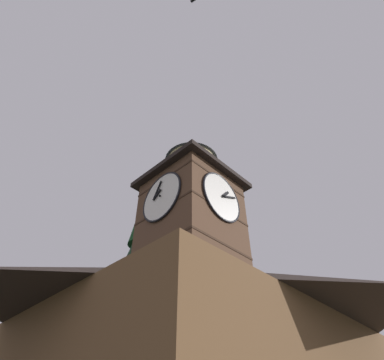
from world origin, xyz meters
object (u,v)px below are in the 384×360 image
at_px(clock_tower, 191,206).
at_px(flying_bird_low, 213,160).
at_px(moon, 61,335).
at_px(pine_tree_behind, 130,337).

xyz_separation_m(clock_tower, flying_bird_low, (-2.74, -0.70, 5.46)).
xyz_separation_m(clock_tower, moon, (-11.94, -36.44, 3.05)).
bearing_deg(moon, pine_tree_behind, 71.43).
distance_m(pine_tree_behind, flying_bird_low, 11.49).
xyz_separation_m(pine_tree_behind, moon, (-10.10, -30.07, 7.53)).
relative_size(pine_tree_behind, moon, 7.17).
distance_m(clock_tower, moon, 38.47).
distance_m(clock_tower, pine_tree_behind, 8.00).
height_order(pine_tree_behind, moon, pine_tree_behind).
bearing_deg(clock_tower, pine_tree_behind, -106.03).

